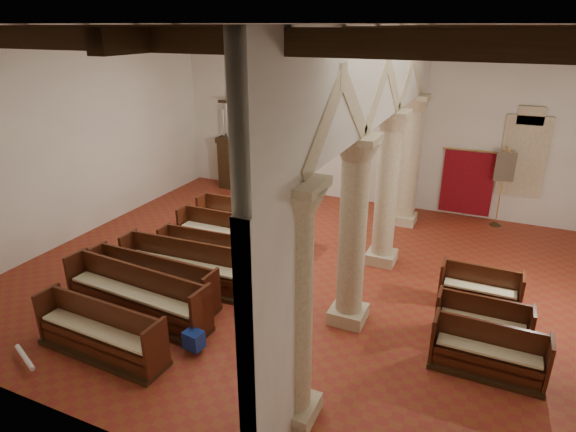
{
  "coord_description": "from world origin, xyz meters",
  "views": [
    {
      "loc": [
        4.2,
        -10.14,
        6.01
      ],
      "look_at": [
        -0.51,
        0.5,
        1.33
      ],
      "focal_mm": 30.0,
      "sensor_mm": 36.0,
      "label": 1
    }
  ],
  "objects_px": {
    "lectern": "(263,185)",
    "processional_banner": "(499,201)",
    "pipe_organ": "(245,154)",
    "aisle_pew_0": "(487,358)",
    "nave_pew_0": "(101,339)"
  },
  "relations": [
    {
      "from": "pipe_organ",
      "to": "nave_pew_0",
      "type": "distance_m",
      "value": 10.35
    },
    {
      "from": "pipe_organ",
      "to": "aisle_pew_0",
      "type": "relative_size",
      "value": 2.2
    },
    {
      "from": "pipe_organ",
      "to": "processional_banner",
      "type": "bearing_deg",
      "value": -0.04
    },
    {
      "from": "lectern",
      "to": "nave_pew_0",
      "type": "height_order",
      "value": "lectern"
    },
    {
      "from": "aisle_pew_0",
      "to": "lectern",
      "type": "bearing_deg",
      "value": 140.47
    },
    {
      "from": "pipe_organ",
      "to": "processional_banner",
      "type": "distance_m",
      "value": 9.05
    },
    {
      "from": "nave_pew_0",
      "to": "aisle_pew_0",
      "type": "distance_m",
      "value": 7.26
    },
    {
      "from": "lectern",
      "to": "nave_pew_0",
      "type": "xyz_separation_m",
      "value": [
        1.06,
        -9.08,
        -0.23
      ]
    },
    {
      "from": "pipe_organ",
      "to": "aisle_pew_0",
      "type": "height_order",
      "value": "pipe_organ"
    },
    {
      "from": "processional_banner",
      "to": "aisle_pew_0",
      "type": "height_order",
      "value": "processional_banner"
    },
    {
      "from": "aisle_pew_0",
      "to": "nave_pew_0",
      "type": "bearing_deg",
      "value": -159.87
    },
    {
      "from": "nave_pew_0",
      "to": "aisle_pew_0",
      "type": "height_order",
      "value": "nave_pew_0"
    },
    {
      "from": "processional_banner",
      "to": "nave_pew_0",
      "type": "height_order",
      "value": "processional_banner"
    },
    {
      "from": "lectern",
      "to": "processional_banner",
      "type": "relative_size",
      "value": 0.56
    },
    {
      "from": "lectern",
      "to": "nave_pew_0",
      "type": "bearing_deg",
      "value": -75.58
    }
  ]
}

